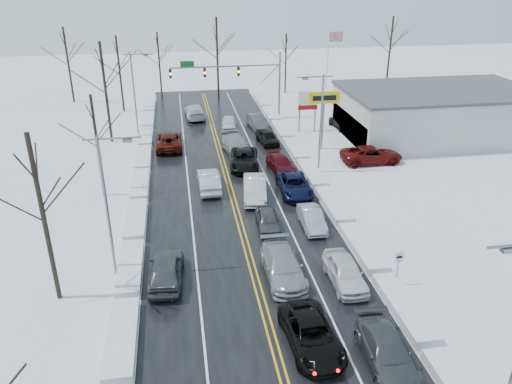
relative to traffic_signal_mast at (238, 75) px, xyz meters
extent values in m
plane|color=silver|center=(-3.45, -27.99, -5.48)|extent=(160.00, 160.00, 0.00)
cube|color=black|center=(-3.45, -25.99, -5.47)|extent=(14.00, 84.00, 0.01)
cube|color=white|center=(-11.05, -25.99, -5.48)|extent=(1.47, 72.00, 0.61)
cube|color=white|center=(4.15, -25.99, -5.48)|extent=(1.47, 72.00, 0.61)
cylinder|color=slate|center=(5.05, 0.01, -1.48)|extent=(0.24, 0.24, 8.00)
cylinder|color=slate|center=(-1.45, 0.01, 1.02)|extent=(13.00, 0.18, 0.18)
cylinder|color=slate|center=(3.85, 0.01, -0.08)|extent=(2.33, 0.10, 2.33)
cube|color=#0C591E|center=(-5.95, 0.01, 1.42)|extent=(1.60, 0.08, 0.70)
cube|color=black|center=(0.05, 0.01, 0.37)|extent=(0.32, 0.25, 1.05)
sphere|color=#3F0705|center=(0.05, -0.15, 0.67)|extent=(0.20, 0.20, 0.20)
sphere|color=orange|center=(0.05, -0.15, 0.37)|extent=(0.22, 0.22, 0.22)
sphere|color=black|center=(0.05, -0.15, 0.07)|extent=(0.20, 0.20, 0.20)
cube|color=black|center=(-3.95, 0.01, 0.37)|extent=(0.32, 0.25, 1.05)
sphere|color=#3F0705|center=(-3.95, -0.15, 0.67)|extent=(0.20, 0.20, 0.20)
sphere|color=orange|center=(-3.95, -0.15, 0.37)|extent=(0.22, 0.22, 0.22)
sphere|color=black|center=(-3.95, -0.15, 0.07)|extent=(0.20, 0.20, 0.20)
cube|color=black|center=(-7.95, 0.01, 0.37)|extent=(0.32, 0.25, 1.05)
sphere|color=#3F0705|center=(-7.95, -0.15, 0.67)|extent=(0.20, 0.20, 0.20)
sphere|color=orange|center=(-7.95, -0.15, 0.37)|extent=(0.22, 0.22, 0.22)
sphere|color=black|center=(-7.95, -0.15, 0.07)|extent=(0.20, 0.20, 0.20)
cylinder|color=slate|center=(7.05, -11.99, -2.68)|extent=(0.20, 0.20, 5.60)
cube|color=yellow|center=(7.05, -11.99, -0.08)|extent=(3.20, 0.30, 1.20)
cube|color=black|center=(7.05, -12.16, -0.08)|extent=(2.40, 0.04, 0.50)
cylinder|color=slate|center=(6.15, -5.99, -3.48)|extent=(0.16, 0.16, 4.00)
cylinder|color=slate|center=(7.95, -5.99, -3.48)|extent=(0.16, 0.16, 4.00)
cube|color=white|center=(7.05, -5.99, -1.18)|extent=(2.20, 0.22, 0.70)
cube|color=white|center=(7.05, -5.99, -1.98)|extent=(2.20, 0.22, 0.70)
cube|color=#9F0C12|center=(7.05, -5.99, -2.68)|extent=(2.20, 0.22, 0.50)
cylinder|color=slate|center=(4.75, -35.99, -4.38)|extent=(0.08, 0.08, 2.20)
cube|color=white|center=(4.75, -35.99, -3.48)|extent=(0.55, 0.05, 0.70)
cube|color=black|center=(4.75, -36.03, -3.48)|extent=(0.35, 0.02, 0.15)
cylinder|color=silver|center=(11.55, 2.01, -0.48)|extent=(0.14, 0.14, 10.00)
cube|color=#B1B2AD|center=(20.55, -9.99, -2.98)|extent=(20.00, 12.00, 5.00)
cube|color=#262628|center=(10.60, -9.99, -3.88)|extent=(0.10, 11.00, 2.80)
cube|color=#3F3F42|center=(20.55, -9.99, -0.33)|extent=(20.40, 12.40, 0.30)
cube|color=slate|center=(3.45, -45.99, 3.17)|extent=(0.50, 0.25, 0.18)
cylinder|color=slate|center=(5.05, -17.99, -0.98)|extent=(0.18, 0.18, 9.00)
cylinder|color=slate|center=(4.25, -17.99, 3.32)|extent=(3.20, 0.12, 0.12)
cube|color=slate|center=(3.45, -17.99, 3.17)|extent=(0.50, 0.25, 0.18)
cylinder|color=slate|center=(-11.95, -31.99, -0.98)|extent=(0.18, 0.18, 9.00)
cylinder|color=slate|center=(-11.15, -31.99, 3.32)|extent=(3.20, 0.12, 0.12)
cube|color=slate|center=(-10.35, -31.99, 3.17)|extent=(0.50, 0.25, 0.18)
cylinder|color=slate|center=(-11.95, -3.99, -0.98)|extent=(0.18, 0.18, 9.00)
cylinder|color=slate|center=(-11.15, -3.99, 3.32)|extent=(3.20, 0.12, 0.12)
cube|color=slate|center=(-10.35, -3.99, 3.17)|extent=(0.50, 0.25, 0.18)
cylinder|color=#2D231C|center=(-14.95, -33.99, -0.48)|extent=(0.27, 0.27, 10.00)
cylinder|color=#2D231C|center=(-13.95, -19.99, -1.23)|extent=(0.23, 0.23, 8.50)
cylinder|color=#2D231C|center=(-14.65, -5.99, -0.23)|extent=(0.28, 0.28, 10.50)
cylinder|color=#2D231C|center=(-14.25, 6.01, -0.73)|extent=(0.25, 0.25, 9.50)
cylinder|color=#2D231C|center=(-21.45, 12.01, -0.48)|extent=(0.27, 0.27, 10.00)
cylinder|color=#2D231C|center=(-9.45, 13.01, -0.98)|extent=(0.24, 0.24, 9.00)
cylinder|color=#2D231C|center=(-1.45, 11.01, 0.02)|extent=(0.29, 0.29, 11.00)
cylinder|color=#2D231C|center=(8.55, 12.51, -1.23)|extent=(0.23, 0.23, 8.50)
cylinder|color=#2D231C|center=(24.55, 13.01, -0.23)|extent=(0.28, 0.28, 10.50)
imported|color=black|center=(-1.62, -40.22, -5.48)|extent=(2.68, 5.31, 1.44)
imported|color=#919498|center=(-1.76, -34.06, -5.48)|extent=(2.26, 5.50, 1.59)
imported|color=#3B3D40|center=(-1.53, -27.78, -5.48)|extent=(1.76, 3.98, 1.33)
imported|color=#B9B9BB|center=(-1.65, -22.55, -5.48)|extent=(2.46, 5.34, 1.69)
imported|color=black|center=(-1.53, -15.64, -5.48)|extent=(3.30, 5.90, 1.56)
imported|color=gray|center=(-1.79, -11.58, -5.48)|extent=(2.95, 5.82, 1.62)
imported|color=silver|center=(-1.63, -3.72, -5.48)|extent=(2.16, 4.34, 1.42)
imported|color=#3A3D3F|center=(1.62, -41.99, -5.48)|extent=(2.26, 5.16, 1.48)
imported|color=silver|center=(1.80, -35.24, -5.48)|extent=(1.86, 4.59, 1.56)
imported|color=#9DA0A5|center=(1.68, -28.10, -5.48)|extent=(1.52, 4.15, 1.36)
imported|color=black|center=(1.78, -22.19, -5.48)|extent=(2.65, 5.44, 1.49)
imported|color=#440910|center=(1.67, -17.12, -5.48)|extent=(2.43, 4.91, 1.37)
imported|color=black|center=(1.83, -9.51, -5.48)|extent=(2.25, 4.45, 1.45)
imported|color=#414446|center=(1.66, -3.79, -5.48)|extent=(2.20, 4.88, 1.55)
imported|color=silver|center=(-5.22, -20.20, -5.48)|extent=(1.78, 4.97, 1.63)
imported|color=#430F09|center=(-8.54, -9.14, -5.48)|extent=(2.68, 5.76, 1.60)
imported|color=silver|center=(-5.29, 1.62, -5.48)|extent=(2.64, 5.79, 1.64)
imported|color=#3F4244|center=(-8.79, -33.30, -5.48)|extent=(2.37, 5.08, 1.68)
imported|color=#540D0B|center=(10.71, -16.50, -5.48)|extent=(5.95, 2.79, 1.65)
imported|color=#383A3C|center=(13.68, -12.24, -5.48)|extent=(2.14, 5.17, 1.50)
imported|color=black|center=(11.41, -5.88, -5.48)|extent=(2.42, 5.17, 1.71)
camera|label=1|loc=(-7.53, -59.16, 12.20)|focal=35.00mm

